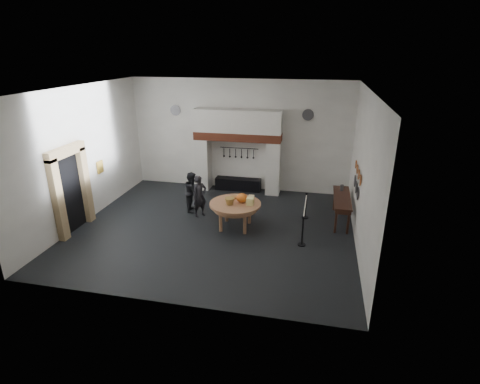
% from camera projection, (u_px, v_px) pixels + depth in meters
% --- Properties ---
extents(floor, '(9.00, 8.00, 0.02)m').
position_uv_depth(floor, '(214.00, 228.00, 12.43)').
color(floor, black).
rests_on(floor, ground).
extents(ceiling, '(9.00, 8.00, 0.02)m').
position_uv_depth(ceiling, '(211.00, 89.00, 10.81)').
color(ceiling, silver).
rests_on(ceiling, wall_back).
extents(wall_back, '(9.00, 0.02, 4.50)m').
position_uv_depth(wall_back, '(240.00, 136.00, 15.27)').
color(wall_back, white).
rests_on(wall_back, floor).
extents(wall_front, '(9.00, 0.02, 4.50)m').
position_uv_depth(wall_front, '(161.00, 216.00, 7.97)').
color(wall_front, white).
rests_on(wall_front, floor).
extents(wall_left, '(0.02, 8.00, 4.50)m').
position_uv_depth(wall_left, '(83.00, 155.00, 12.49)').
color(wall_left, white).
rests_on(wall_left, floor).
extents(wall_right, '(0.02, 8.00, 4.50)m').
position_uv_depth(wall_right, '(363.00, 173.00, 10.74)').
color(wall_right, white).
rests_on(wall_right, floor).
extents(chimney_pier_left, '(0.55, 0.70, 2.15)m').
position_uv_depth(chimney_pier_left, '(203.00, 164.00, 15.66)').
color(chimney_pier_left, silver).
rests_on(chimney_pier_left, floor).
extents(chimney_pier_right, '(0.55, 0.70, 2.15)m').
position_uv_depth(chimney_pier_right, '(273.00, 168.00, 15.09)').
color(chimney_pier_right, silver).
rests_on(chimney_pier_right, floor).
extents(hearth_brick_band, '(3.50, 0.72, 0.32)m').
position_uv_depth(hearth_brick_band, '(238.00, 136.00, 14.93)').
color(hearth_brick_band, '#9E442B').
rests_on(hearth_brick_band, chimney_pier_left).
extents(chimney_hood, '(3.50, 0.70, 0.90)m').
position_uv_depth(chimney_hood, '(238.00, 121.00, 14.71)').
color(chimney_hood, silver).
rests_on(chimney_hood, hearth_brick_band).
extents(iron_range, '(1.90, 0.45, 0.50)m').
position_uv_depth(iron_range, '(238.00, 184.00, 15.73)').
color(iron_range, black).
rests_on(iron_range, floor).
extents(utensil_rail, '(1.60, 0.02, 0.02)m').
position_uv_depth(utensil_rail, '(239.00, 148.00, 15.38)').
color(utensil_rail, black).
rests_on(utensil_rail, wall_back).
extents(door_recess, '(0.04, 1.10, 2.50)m').
position_uv_depth(door_recess, '(70.00, 194.00, 11.94)').
color(door_recess, black).
rests_on(door_recess, floor).
extents(door_jamb_near, '(0.22, 0.30, 2.60)m').
position_uv_depth(door_jamb_near, '(58.00, 201.00, 11.26)').
color(door_jamb_near, tan).
rests_on(door_jamb_near, floor).
extents(door_jamb_far, '(0.22, 0.30, 2.60)m').
position_uv_depth(door_jamb_far, '(85.00, 185.00, 12.54)').
color(door_jamb_far, tan).
rests_on(door_jamb_far, floor).
extents(door_lintel, '(0.22, 1.70, 0.30)m').
position_uv_depth(door_lintel, '(65.00, 151.00, 11.41)').
color(door_lintel, tan).
rests_on(door_lintel, door_jamb_near).
extents(wall_plaque, '(0.05, 0.34, 0.44)m').
position_uv_depth(wall_plaque, '(100.00, 167.00, 13.45)').
color(wall_plaque, gold).
rests_on(wall_plaque, wall_left).
extents(work_table, '(1.78, 1.78, 0.07)m').
position_uv_depth(work_table, '(235.00, 204.00, 12.21)').
color(work_table, '#B57955').
rests_on(work_table, floor).
extents(pumpkin, '(0.36, 0.36, 0.31)m').
position_uv_depth(pumpkin, '(242.00, 198.00, 12.19)').
color(pumpkin, orange).
rests_on(pumpkin, work_table).
extents(cheese_block_big, '(0.22, 0.22, 0.24)m').
position_uv_depth(cheese_block_big, '(250.00, 201.00, 12.01)').
color(cheese_block_big, '#FFF598').
rests_on(cheese_block_big, work_table).
extents(cheese_block_small, '(0.18, 0.18, 0.20)m').
position_uv_depth(cheese_block_small, '(251.00, 198.00, 12.29)').
color(cheese_block_small, '#E6C789').
rests_on(cheese_block_small, work_table).
extents(wicker_basket, '(0.34, 0.34, 0.22)m').
position_uv_depth(wicker_basket, '(230.00, 201.00, 12.05)').
color(wicker_basket, '#A6803D').
rests_on(wicker_basket, work_table).
extents(bread_loaf, '(0.31, 0.18, 0.13)m').
position_uv_depth(bread_loaf, '(235.00, 197.00, 12.51)').
color(bread_loaf, '#A7613B').
rests_on(bread_loaf, work_table).
extents(visitor_near, '(0.63, 0.65, 1.50)m').
position_uv_depth(visitor_near, '(200.00, 196.00, 13.09)').
color(visitor_near, black).
rests_on(visitor_near, floor).
extents(visitor_far, '(0.68, 0.81, 1.47)m').
position_uv_depth(visitor_far, '(192.00, 192.00, 13.54)').
color(visitor_far, black).
rests_on(visitor_far, floor).
extents(side_table, '(0.55, 2.20, 0.06)m').
position_uv_depth(side_table, '(342.00, 198.00, 12.64)').
color(side_table, '#3B1F15').
rests_on(side_table, floor).
extents(pewter_jug, '(0.12, 0.12, 0.22)m').
position_uv_depth(pewter_jug, '(342.00, 188.00, 13.14)').
color(pewter_jug, '#46464B').
rests_on(pewter_jug, side_table).
extents(copper_pan_a, '(0.03, 0.34, 0.34)m').
position_uv_depth(copper_pan_a, '(360.00, 180.00, 11.04)').
color(copper_pan_a, '#C6662D').
rests_on(copper_pan_a, wall_right).
extents(copper_pan_b, '(0.03, 0.32, 0.32)m').
position_uv_depth(copper_pan_b, '(359.00, 174.00, 11.54)').
color(copper_pan_b, '#C6662D').
rests_on(copper_pan_b, wall_right).
extents(copper_pan_c, '(0.03, 0.30, 0.30)m').
position_uv_depth(copper_pan_c, '(357.00, 169.00, 12.04)').
color(copper_pan_c, '#C6662D').
rests_on(copper_pan_c, wall_right).
extents(copper_pan_d, '(0.03, 0.28, 0.28)m').
position_uv_depth(copper_pan_d, '(356.00, 164.00, 12.55)').
color(copper_pan_d, '#C6662D').
rests_on(copper_pan_d, wall_right).
extents(pewter_plate_left, '(0.03, 0.40, 0.40)m').
position_uv_depth(pewter_plate_left, '(358.00, 194.00, 11.40)').
color(pewter_plate_left, '#4C4C51').
rests_on(pewter_plate_left, wall_right).
extents(pewter_plate_mid, '(0.03, 0.40, 0.40)m').
position_uv_depth(pewter_plate_mid, '(356.00, 187.00, 11.95)').
color(pewter_plate_mid, '#4C4C51').
rests_on(pewter_plate_mid, wall_right).
extents(pewter_plate_right, '(0.03, 0.40, 0.40)m').
position_uv_depth(pewter_plate_right, '(355.00, 181.00, 12.50)').
color(pewter_plate_right, '#4C4C51').
rests_on(pewter_plate_right, wall_right).
extents(pewter_plate_back_left, '(0.44, 0.03, 0.44)m').
position_uv_depth(pewter_plate_back_left, '(175.00, 110.00, 15.42)').
color(pewter_plate_back_left, '#4C4C51').
rests_on(pewter_plate_back_left, wall_back).
extents(pewter_plate_back_right, '(0.44, 0.03, 0.44)m').
position_uv_depth(pewter_plate_back_right, '(308.00, 115.00, 14.37)').
color(pewter_plate_back_right, '#4C4C51').
rests_on(pewter_plate_back_right, wall_back).
extents(barrier_post_near, '(0.05, 0.05, 0.90)m').
position_uv_depth(barrier_post_near, '(303.00, 232.00, 11.21)').
color(barrier_post_near, black).
rests_on(barrier_post_near, floor).
extents(barrier_post_far, '(0.05, 0.05, 0.90)m').
position_uv_depth(barrier_post_far, '(306.00, 206.00, 13.03)').
color(barrier_post_far, black).
rests_on(barrier_post_far, floor).
extents(barrier_rope, '(0.04, 2.00, 0.04)m').
position_uv_depth(barrier_rope, '(305.00, 207.00, 11.97)').
color(barrier_rope, white).
rests_on(barrier_rope, barrier_post_near).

